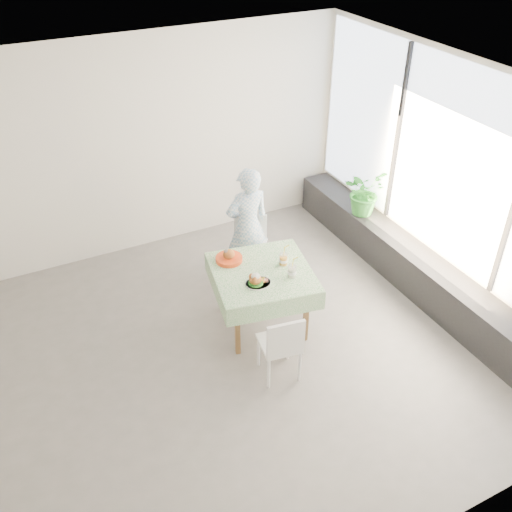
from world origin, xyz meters
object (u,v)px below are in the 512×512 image
main_dish (257,281)px  potted_plant (365,192)px  cafe_table (262,292)px  juice_cup_orange (283,260)px  chair_far (249,262)px  diner (248,226)px  chair_near (279,356)px

main_dish → potted_plant: potted_plant is taller
cafe_table → juice_cup_orange: bearing=1.5°
juice_cup_orange → chair_far: bearing=90.8°
chair_far → diner: size_ratio=0.56×
chair_far → main_dish: (-0.41, -1.02, 0.53)m
chair_near → main_dish: size_ratio=2.89×
cafe_table → juice_cup_orange: 0.43m
chair_far → chair_near: size_ratio=1.06×
chair_far → potted_plant: bearing=1.6°
cafe_table → potted_plant: size_ratio=1.97×
chair_far → diner: bearing=80.1°
juice_cup_orange → potted_plant: size_ratio=0.44×
diner → main_dish: (-0.41, -1.06, 0.03)m
cafe_table → chair_far: size_ratio=1.43×
chair_far → main_dish: main_dish is taller
chair_near → diner: size_ratio=0.53×
cafe_table → diner: size_ratio=0.81×
diner → juice_cup_orange: (0.00, -0.87, 0.05)m
diner → chair_near: bearing=75.7°
cafe_table → diner: 0.96m
cafe_table → main_dish: 0.41m
potted_plant → chair_far: bearing=-178.4°
main_dish → juice_cup_orange: juice_cup_orange is taller
cafe_table → chair_near: (-0.20, -0.77, -0.21)m
diner → main_dish: 1.14m
chair_near → cafe_table: bearing=75.5°
chair_far → juice_cup_orange: size_ratio=3.10×
cafe_table → juice_cup_orange: size_ratio=4.44×
chair_near → diner: 1.78m
cafe_table → diner: diner is taller
diner → main_dish: diner is taller
main_dish → juice_cup_orange: size_ratio=1.02×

